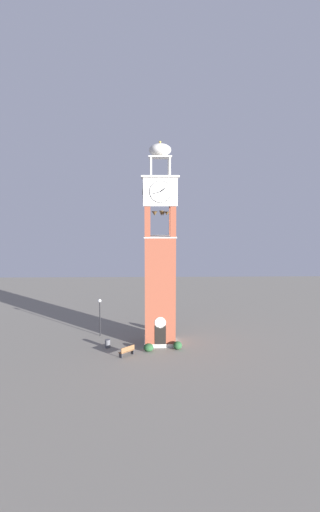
{
  "coord_description": "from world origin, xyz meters",
  "views": [
    {
      "loc": [
        -0.97,
        -41.12,
        13.88
      ],
      "look_at": [
        0.0,
        0.0,
        8.96
      ],
      "focal_mm": 29.07,
      "sensor_mm": 36.0,
      "label": 1
    }
  ],
  "objects": [
    {
      "name": "park_bench",
      "position": [
        -3.17,
        -3.76,
        0.48
      ],
      "size": [
        1.45,
        1.43,
        0.95
      ],
      "color": "brown",
      "rests_on": "ground"
    },
    {
      "name": "trash_bin",
      "position": [
        -5.23,
        -1.36,
        0.4
      ],
      "size": [
        0.52,
        0.52,
        0.8
      ],
      "primitive_type": "cylinder",
      "color": "#4C4C51",
      "rests_on": "ground"
    },
    {
      "name": "lamp_post",
      "position": [
        -6.42,
        2.48,
        2.78
      ],
      "size": [
        0.36,
        0.36,
        4.03
      ],
      "color": "black",
      "rests_on": "ground"
    },
    {
      "name": "ground",
      "position": [
        0.0,
        0.0,
        0.0
      ],
      "size": [
        80.0,
        80.0,
        0.0
      ],
      "primitive_type": "plane",
      "color": "gray"
    },
    {
      "name": "shrub_left_of_tower",
      "position": [
        -1.16,
        -2.58,
        0.39
      ],
      "size": [
        0.98,
        0.98,
        0.77
      ],
      "primitive_type": "ellipsoid",
      "color": "#234C28",
      "rests_on": "ground"
    },
    {
      "name": "clock_tower",
      "position": [
        -0.0,
        -0.0,
        8.39
      ],
      "size": [
        3.63,
        3.63,
        20.2
      ],
      "color": "brown",
      "rests_on": "ground"
    },
    {
      "name": "shrub_behind_bench",
      "position": [
        -0.02,
        4.11,
        0.53
      ],
      "size": [
        0.88,
        0.88,
        1.06
      ],
      "primitive_type": "ellipsoid",
      "color": "#234C28",
      "rests_on": "ground"
    },
    {
      "name": "shrub_near_entry",
      "position": [
        1.67,
        -2.08,
        0.4
      ],
      "size": [
        0.86,
        0.86,
        0.81
      ],
      "primitive_type": "ellipsoid",
      "color": "#234C28",
      "rests_on": "ground"
    }
  ]
}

